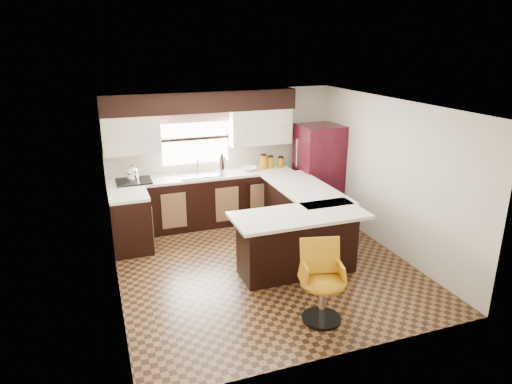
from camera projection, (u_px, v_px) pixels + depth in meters
name	position (u px, v px, depth m)	size (l,w,h in m)	color
floor	(264.00, 265.00, 6.87)	(4.40, 4.40, 0.00)	#49301A
ceiling	(265.00, 105.00, 6.11)	(4.40, 4.40, 0.00)	silver
wall_back	(222.00, 155.00, 8.46)	(4.40, 4.40, 0.00)	beige
wall_front	(343.00, 255.00, 4.53)	(4.40, 4.40, 0.00)	beige
wall_left	(111.00, 207.00, 5.82)	(4.40, 4.40, 0.00)	beige
wall_right	(389.00, 176.00, 7.17)	(4.40, 4.40, 0.00)	beige
base_cab_back	(204.00, 201.00, 8.28)	(3.30, 0.60, 0.90)	black
base_cab_left	(131.00, 223.00, 7.27)	(0.60, 0.70, 0.90)	black
counter_back	(203.00, 176.00, 8.13)	(3.30, 0.60, 0.04)	silver
counter_left	(128.00, 195.00, 7.12)	(0.60, 0.70, 0.04)	silver
soffit	(201.00, 102.00, 7.85)	(3.40, 0.35, 0.36)	black
upper_cab_left	(131.00, 135.00, 7.61)	(0.94, 0.35, 0.64)	beige
upper_cab_right	(260.00, 127.00, 8.36)	(1.14, 0.35, 0.64)	beige
window_pane	(195.00, 139.00, 8.17)	(1.20, 0.02, 0.90)	white
valance	(195.00, 117.00, 8.01)	(1.30, 0.06, 0.18)	#D19B93
sink	(200.00, 175.00, 8.09)	(0.75, 0.45, 0.03)	#B2B2B7
dishwasher	(261.00, 201.00, 8.35)	(0.58, 0.03, 0.78)	black
cooktop	(134.00, 181.00, 7.72)	(0.58, 0.50, 0.03)	black
peninsula_long	(301.00, 216.00, 7.58)	(0.60, 1.95, 0.90)	black
peninsula_return	(297.00, 244.00, 6.54)	(1.65, 0.60, 0.90)	black
counter_pen_long	(305.00, 189.00, 7.44)	(0.84, 1.95, 0.04)	silver
counter_pen_return	(300.00, 215.00, 6.30)	(1.89, 0.84, 0.04)	silver
refrigerator	(318.00, 171.00, 8.58)	(0.75, 0.72, 1.76)	#390914
bar_chair	(323.00, 284.00, 5.38)	(0.53, 0.53, 0.99)	#BA7C0E
kettle	(132.00, 173.00, 7.66)	(0.21, 0.21, 0.28)	silver
percolator	(222.00, 165.00, 8.19)	(0.14, 0.14, 0.32)	silver
mixing_bowl	(249.00, 169.00, 8.39)	(0.27, 0.27, 0.07)	white
canister_large	(263.00, 162.00, 8.48)	(0.13, 0.13, 0.25)	#9D700C
canister_med	(271.00, 163.00, 8.53)	(0.12, 0.12, 0.21)	#9D700C
canister_small	(280.00, 162.00, 8.60)	(0.13, 0.13, 0.18)	#9D700C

